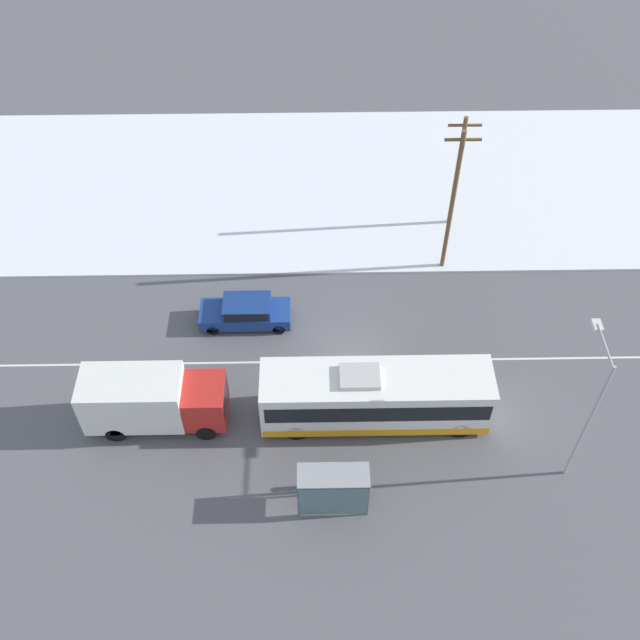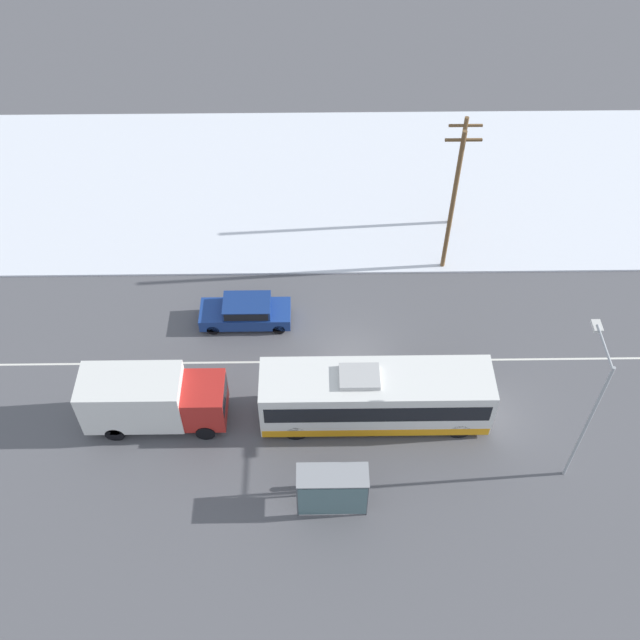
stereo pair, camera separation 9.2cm
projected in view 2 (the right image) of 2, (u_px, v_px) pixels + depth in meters
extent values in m
plane|color=#56565B|center=(351.00, 361.00, 37.71)|extent=(120.00, 120.00, 0.00)
cube|color=silver|center=(342.00, 184.00, 47.06)|extent=(80.00, 15.88, 0.12)
cube|color=silver|center=(351.00, 361.00, 37.70)|extent=(60.00, 0.12, 0.00)
cube|color=white|center=(375.00, 396.00, 34.27)|extent=(10.53, 2.55, 2.72)
cube|color=black|center=(376.00, 392.00, 34.03)|extent=(10.11, 2.57, 1.03)
cube|color=orange|center=(374.00, 410.00, 35.11)|extent=(10.43, 2.57, 0.49)
cube|color=#B2B2B2|center=(359.00, 377.00, 33.16)|extent=(1.80, 1.40, 0.24)
cylinder|color=black|center=(459.00, 430.00, 34.40)|extent=(1.00, 0.28, 1.00)
cylinder|color=black|center=(453.00, 390.00, 35.91)|extent=(1.00, 0.28, 1.00)
cylinder|color=black|center=(296.00, 431.00, 34.33)|extent=(1.00, 0.28, 1.00)
cylinder|color=black|center=(296.00, 391.00, 35.84)|extent=(1.00, 0.28, 1.00)
cube|color=silver|center=(133.00, 398.00, 34.02)|extent=(4.58, 2.30, 2.58)
cube|color=red|center=(205.00, 401.00, 34.26)|extent=(1.90, 2.19, 2.02)
cube|color=black|center=(224.00, 395.00, 33.97)|extent=(0.06, 1.96, 0.89)
cylinder|color=black|center=(206.00, 432.00, 34.37)|extent=(0.90, 0.26, 0.90)
cylinder|color=black|center=(209.00, 396.00, 35.73)|extent=(0.90, 0.26, 0.90)
cylinder|color=black|center=(115.00, 433.00, 34.34)|extent=(0.90, 0.26, 0.90)
cylinder|color=black|center=(122.00, 397.00, 35.69)|extent=(0.90, 0.26, 0.90)
cube|color=navy|center=(245.00, 314.00, 39.04)|extent=(4.71, 1.80, 0.71)
cube|color=navy|center=(247.00, 306.00, 38.56)|extent=(2.45, 1.66, 0.58)
cube|color=black|center=(247.00, 306.00, 38.55)|extent=(2.25, 1.69, 0.46)
cylinder|color=black|center=(213.00, 329.00, 38.70)|extent=(0.64, 0.22, 0.64)
cylinder|color=black|center=(216.00, 307.00, 39.75)|extent=(0.64, 0.22, 0.64)
cylinder|color=black|center=(279.00, 329.00, 38.73)|extent=(0.64, 0.22, 0.64)
cylinder|color=black|center=(280.00, 306.00, 39.78)|extent=(0.64, 0.22, 0.64)
cylinder|color=#23232D|center=(336.00, 481.00, 32.79)|extent=(0.11, 0.11, 0.73)
cylinder|color=#23232D|center=(341.00, 481.00, 32.79)|extent=(0.11, 0.11, 0.73)
cube|color=maroon|center=(338.00, 473.00, 32.29)|extent=(0.38, 0.21, 0.61)
sphere|color=#8E6647|center=(339.00, 468.00, 31.97)|extent=(0.25, 0.25, 0.25)
cylinder|color=maroon|center=(333.00, 474.00, 32.31)|extent=(0.10, 0.10, 0.58)
cylinder|color=maroon|center=(344.00, 473.00, 32.32)|extent=(0.10, 0.10, 0.58)
cube|color=gray|center=(333.00, 475.00, 30.72)|extent=(3.00, 1.20, 0.06)
cube|color=slate|center=(333.00, 502.00, 31.21)|extent=(2.88, 0.04, 2.16)
cylinder|color=#474C51|center=(298.00, 478.00, 31.97)|extent=(0.08, 0.08, 2.34)
cylinder|color=#474C51|center=(366.00, 477.00, 32.00)|extent=(0.08, 0.08, 2.34)
cylinder|color=#474C51|center=(298.00, 502.00, 31.23)|extent=(0.08, 0.08, 2.34)
cylinder|color=#474C51|center=(367.00, 501.00, 31.26)|extent=(0.08, 0.08, 2.34)
cylinder|color=#9EA3A8|center=(586.00, 425.00, 30.58)|extent=(0.14, 0.14, 7.70)
cylinder|color=#9EA3A8|center=(605.00, 347.00, 28.55)|extent=(0.10, 2.23, 0.10)
cube|color=silver|center=(597.00, 326.00, 29.34)|extent=(0.36, 0.60, 0.16)
cylinder|color=brown|center=(453.00, 205.00, 38.86)|extent=(0.24, 0.24, 9.00)
cube|color=brown|center=(464.00, 140.00, 35.87)|extent=(1.80, 0.12, 0.12)
cylinder|color=brown|center=(457.00, 174.00, 41.93)|extent=(0.24, 0.24, 7.33)
cube|color=brown|center=(466.00, 126.00, 39.56)|extent=(1.80, 0.12, 0.12)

